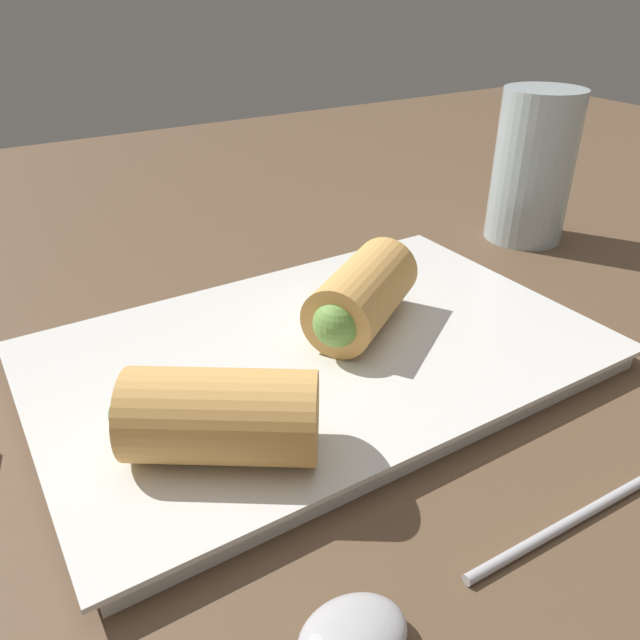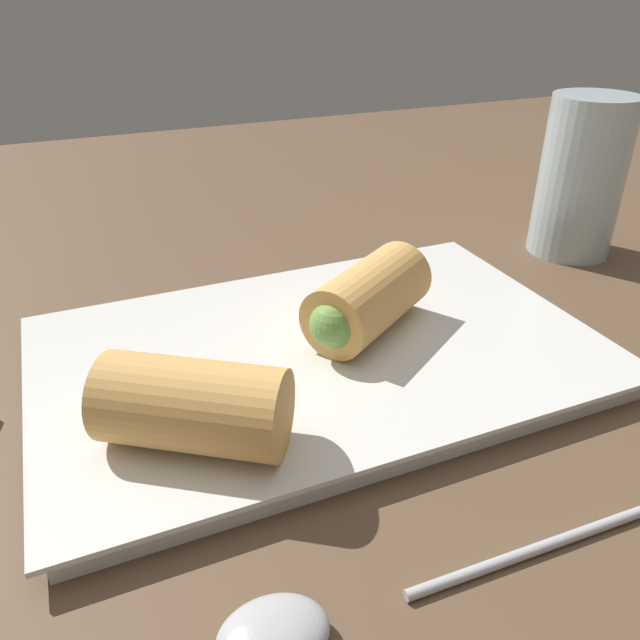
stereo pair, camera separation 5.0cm
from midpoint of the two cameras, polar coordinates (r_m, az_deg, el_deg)
The scene contains 6 objects.
table_surface at distance 40.02cm, azimuth 9.24°, elevation -5.44°, with size 180.00×140.00×2.00cm.
serving_plate at distance 38.56cm, azimuth 3.72°, elevation -3.41°, with size 33.76×21.66×1.50cm.
roll_front_left at distance 38.69cm, azimuth 7.57°, elevation 1.60°, with size 9.83×8.56×4.46cm.
roll_front_right at distance 29.79cm, azimuth -7.64°, elevation -7.85°, with size 9.81×8.62×4.46cm.
spoon at distance 25.49cm, azimuth 5.51°, elevation -26.21°, with size 19.60×3.37×1.46cm.
drinking_glass at distance 58.06cm, azimuth 25.16°, elevation 11.67°, with size 6.85×6.85×13.06cm.
Camera 2 is at (-16.31, -28.42, 23.69)cm, focal length 35.00 mm.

